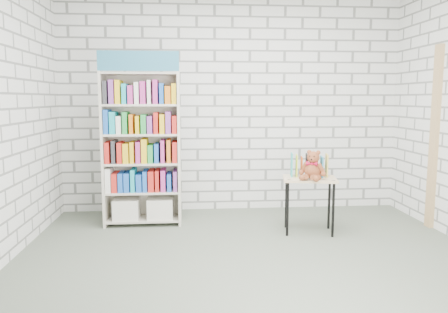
{
  "coord_description": "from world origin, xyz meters",
  "views": [
    {
      "loc": [
        -0.59,
        -3.82,
        1.5
      ],
      "look_at": [
        -0.2,
        0.95,
        0.86
      ],
      "focal_mm": 35.0,
      "sensor_mm": 36.0,
      "label": 1
    }
  ],
  "objects": [
    {
      "name": "ground",
      "position": [
        0.0,
        0.0,
        0.0
      ],
      "size": [
        4.5,
        4.5,
        0.0
      ],
      "primitive_type": "plane",
      "color": "#535C4D",
      "rests_on": "ground"
    },
    {
      "name": "teddy_bear",
      "position": [
        0.76,
        0.77,
        0.75
      ],
      "size": [
        0.31,
        0.29,
        0.32
      ],
      "color": "brown",
      "rests_on": "display_table"
    },
    {
      "name": "table_books",
      "position": [
        0.77,
        0.96,
        0.74
      ],
      "size": [
        0.43,
        0.25,
        0.24
      ],
      "color": "teal",
      "rests_on": "display_table"
    },
    {
      "name": "bookshelf",
      "position": [
        -1.13,
        1.36,
        0.92
      ],
      "size": [
        0.9,
        0.35,
        2.02
      ],
      "color": "beige",
      "rests_on": "ground"
    },
    {
      "name": "room_shell",
      "position": [
        0.0,
        0.0,
        1.78
      ],
      "size": [
        4.52,
        4.02,
        2.81
      ],
      "color": "silver",
      "rests_on": "ground"
    },
    {
      "name": "door_trim",
      "position": [
        2.23,
        0.95,
        1.05
      ],
      "size": [
        0.05,
        0.12,
        2.1
      ],
      "primitive_type": "cube",
      "color": "tan",
      "rests_on": "ground"
    },
    {
      "name": "display_table",
      "position": [
        0.75,
        0.86,
        0.54
      ],
      "size": [
        0.64,
        0.5,
        0.62
      ],
      "color": "tan",
      "rests_on": "ground"
    }
  ]
}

